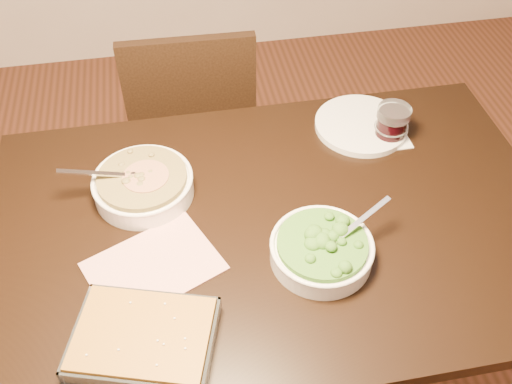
{
  "coord_description": "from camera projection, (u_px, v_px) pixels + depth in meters",
  "views": [
    {
      "loc": [
        -0.21,
        -0.89,
        1.81
      ],
      "look_at": [
        -0.04,
        0.05,
        0.8
      ],
      "focal_mm": 40.0,
      "sensor_mm": 36.0,
      "label": 1
    }
  ],
  "objects": [
    {
      "name": "dinner_plate",
      "position": [
        361.0,
        125.0,
        1.63
      ],
      "size": [
        0.26,
        0.26,
        0.02
      ],
      "primitive_type": "cylinder",
      "color": "silver",
      "rests_on": "table"
    },
    {
      "name": "wine_tumbler",
      "position": [
        392.0,
        122.0,
        1.57
      ],
      "size": [
        0.09,
        0.09,
        0.1
      ],
      "color": "black",
      "rests_on": "coaster"
    },
    {
      "name": "ground",
      "position": [
        270.0,
        364.0,
        1.94
      ],
      "size": [
        4.0,
        4.0,
        0.0
      ],
      "primitive_type": "plane",
      "color": "#472514",
      "rests_on": "ground"
    },
    {
      "name": "stew_bowl",
      "position": [
        143.0,
        184.0,
        1.43
      ],
      "size": [
        0.28,
        0.25,
        0.1
      ],
      "color": "white",
      "rests_on": "table"
    },
    {
      "name": "table",
      "position": [
        275.0,
        244.0,
        1.46
      ],
      "size": [
        1.4,
        0.9,
        0.75
      ],
      "color": "black",
      "rests_on": "ground"
    },
    {
      "name": "coaster",
      "position": [
        389.0,
        138.0,
        1.61
      ],
      "size": [
        0.11,
        0.11,
        0.0
      ],
      "primitive_type": "cube",
      "color": "white",
      "rests_on": "table"
    },
    {
      "name": "broccoli_bowl",
      "position": [
        322.0,
        249.0,
        1.29
      ],
      "size": [
        0.26,
        0.24,
        0.09
      ],
      "color": "white",
      "rests_on": "table"
    },
    {
      "name": "baking_dish",
      "position": [
        144.0,
        339.0,
        1.14
      ],
      "size": [
        0.33,
        0.28,
        0.05
      ],
      "rotation": [
        0.0,
        0.0,
        -0.3
      ],
      "color": "silver",
      "rests_on": "table"
    },
    {
      "name": "chair_far",
      "position": [
        193.0,
        120.0,
        2.05
      ],
      "size": [
        0.43,
        0.43,
        0.9
      ],
      "rotation": [
        0.0,
        0.0,
        3.11
      ],
      "color": "black",
      "rests_on": "ground"
    },
    {
      "name": "magazine_a",
      "position": [
        154.0,
        266.0,
        1.3
      ],
      "size": [
        0.34,
        0.3,
        0.01
      ],
      "primitive_type": "cube",
      "rotation": [
        0.0,
        0.0,
        0.42
      ],
      "color": "#B33336",
      "rests_on": "table"
    }
  ]
}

